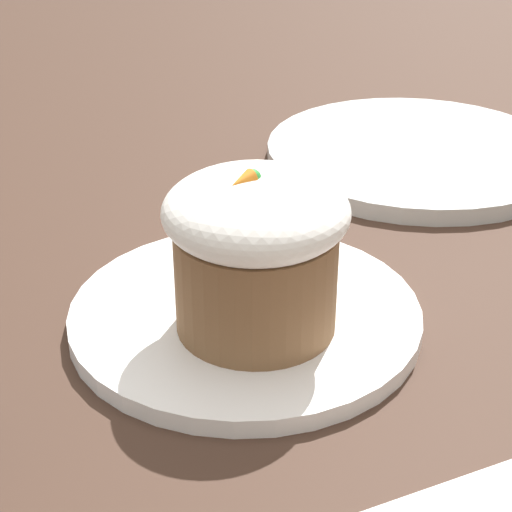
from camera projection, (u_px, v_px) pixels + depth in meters
The scene contains 5 objects.
ground_plane at pixel (245, 323), 0.56m from camera, with size 4.00×4.00×0.00m, color #3D281E.
dessert_plate at pixel (245, 315), 0.56m from camera, with size 0.23×0.23×0.01m.
carrot_cake at pixel (256, 248), 0.51m from camera, with size 0.11×0.11×0.11m.
spoon at pixel (224, 306), 0.55m from camera, with size 0.08×0.12×0.01m.
side_plate at pixel (416, 153), 0.80m from camera, with size 0.28×0.28×0.02m.
Camera 1 is at (0.31, 0.35, 0.31)m, focal length 60.00 mm.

